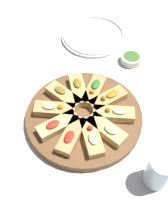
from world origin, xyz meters
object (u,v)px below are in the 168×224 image
Objects in this scene: serving_board at (84,117)px; plate_right at (94,35)px; dipping_bowl at (131,59)px; water_glass at (159,171)px.

plate_right is (0.29, 0.23, -0.00)m from serving_board.
dipping_bowl is (0.28, 0.05, 0.00)m from serving_board.
water_glass is at bearing -91.68° from serving_board.
dipping_bowl is at bearing 46.45° from water_glass.
plate_right is 0.57m from water_glass.
plate_right is 0.18m from dipping_bowl.
serving_board is 0.29m from dipping_bowl.
water_glass reaches higher than dipping_bowl.
plate_right is at bearing 39.03° from serving_board.
water_glass is at bearing -121.43° from plate_right.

